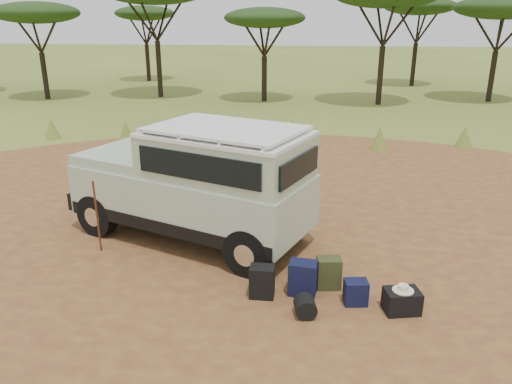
# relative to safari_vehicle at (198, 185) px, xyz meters

# --- Properties ---
(ground) EXTENTS (140.00, 140.00, 0.00)m
(ground) POSITION_rel_safari_vehicle_xyz_m (1.51, -0.53, -1.17)
(ground) COLOR #5E7128
(ground) RESTS_ON ground
(dirt_clearing) EXTENTS (23.00, 23.00, 0.01)m
(dirt_clearing) POSITION_rel_safari_vehicle_xyz_m (1.51, -0.53, -1.17)
(dirt_clearing) COLOR #986431
(dirt_clearing) RESTS_ON ground
(grass_fringe) EXTENTS (36.60, 1.60, 0.90)m
(grass_fringe) POSITION_rel_safari_vehicle_xyz_m (1.63, 8.14, -0.77)
(grass_fringe) COLOR #5E7128
(grass_fringe) RESTS_ON ground
(acacia_treeline) EXTENTS (46.70, 13.20, 6.26)m
(acacia_treeline) POSITION_rel_safari_vehicle_xyz_m (2.27, 19.28, 3.70)
(acacia_treeline) COLOR black
(acacia_treeline) RESTS_ON ground
(safari_vehicle) EXTENTS (5.32, 3.66, 2.43)m
(safari_vehicle) POSITION_rel_safari_vehicle_xyz_m (0.00, 0.00, 0.00)
(safari_vehicle) COLOR #A8BCA0
(safari_vehicle) RESTS_ON ground
(walking_staff) EXTENTS (0.19, 0.35, 1.56)m
(walking_staff) POSITION_rel_safari_vehicle_xyz_m (-1.74, -0.96, -0.39)
(walking_staff) COLOR maroon
(walking_staff) RESTS_ON ground
(backpack_black) EXTENTS (0.40, 0.30, 0.55)m
(backpack_black) POSITION_rel_safari_vehicle_xyz_m (1.53, -2.11, -0.90)
(backpack_black) COLOR black
(backpack_black) RESTS_ON ground
(backpack_navy) EXTENTS (0.49, 0.38, 0.59)m
(backpack_navy) POSITION_rel_safari_vehicle_xyz_m (2.19, -1.95, -0.88)
(backpack_navy) COLOR #101333
(backpack_navy) RESTS_ON ground
(backpack_olive) EXTENTS (0.44, 0.34, 0.55)m
(backpack_olive) POSITION_rel_safari_vehicle_xyz_m (2.62, -1.69, -0.90)
(backpack_olive) COLOR #444821
(backpack_olive) RESTS_ON ground
(duffel_navy) EXTENTS (0.40, 0.33, 0.41)m
(duffel_navy) POSITION_rel_safari_vehicle_xyz_m (3.04, -2.15, -0.97)
(duffel_navy) COLOR #101333
(duffel_navy) RESTS_ON ground
(hard_case) EXTENTS (0.60, 0.49, 0.38)m
(hard_case) POSITION_rel_safari_vehicle_xyz_m (3.74, -2.30, -0.98)
(hard_case) COLOR black
(hard_case) RESTS_ON ground
(stuff_sack) EXTENTS (0.39, 0.39, 0.33)m
(stuff_sack) POSITION_rel_safari_vehicle_xyz_m (2.25, -2.59, -1.01)
(stuff_sack) COLOR black
(stuff_sack) RESTS_ON ground
(safari_hat) EXTENTS (0.33, 0.33, 0.10)m
(safari_hat) POSITION_rel_safari_vehicle_xyz_m (3.74, -2.30, -0.76)
(safari_hat) COLOR beige
(safari_hat) RESTS_ON hard_case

